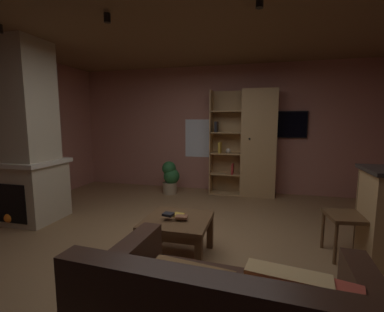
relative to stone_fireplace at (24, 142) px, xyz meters
The scene contains 16 objects.
floor 2.84m from the stone_fireplace, ahead, with size 6.20×5.60×0.02m, color olive.
wall_back 3.55m from the stone_fireplace, 43.97° to the left, with size 6.32×0.06×2.62m, color #AD7060.
ceiling 2.95m from the stone_fireplace, ahead, with size 6.20×5.60×0.02m, color brown.
window_pane_back 3.23m from the stone_fireplace, 48.65° to the left, with size 0.68×0.01×0.81m, color white.
stone_fireplace is the anchor object (origin of this frame).
bookshelf_cabinet 3.93m from the stone_fireplace, 33.82° to the left, with size 1.28×0.41×2.09m.
coffee_table 2.71m from the stone_fireplace, 11.90° to the right, with size 0.70×0.69×0.44m.
table_book_0 2.66m from the stone_fireplace, 10.40° to the right, with size 0.12×0.10×0.03m, color gold.
table_book_1 2.74m from the stone_fireplace, 12.46° to the right, with size 0.13×0.10×0.02m, color brown.
table_book_2 2.61m from the stone_fireplace, 13.71° to the right, with size 0.11×0.09×0.03m, color black.
dining_chair 4.45m from the stone_fireplace, ahead, with size 0.47×0.47×0.92m.
potted_floor_plant 2.62m from the stone_fireplace, 49.32° to the left, with size 0.36×0.33×0.67m.
wall_mounted_tv 4.50m from the stone_fireplace, 32.26° to the left, with size 0.93×0.06×0.52m.
track_light_spot_0 1.54m from the stone_fireplace, 54.77° to the right, with size 0.07×0.07×0.09m, color black.
track_light_spot_1 2.32m from the stone_fireplace, 17.30° to the right, with size 0.07×0.07×0.09m, color black.
track_light_spot_2 3.63m from the stone_fireplace, ahead, with size 0.07×0.07×0.09m, color black.
Camera 1 is at (0.81, -2.79, 1.49)m, focal length 24.79 mm.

